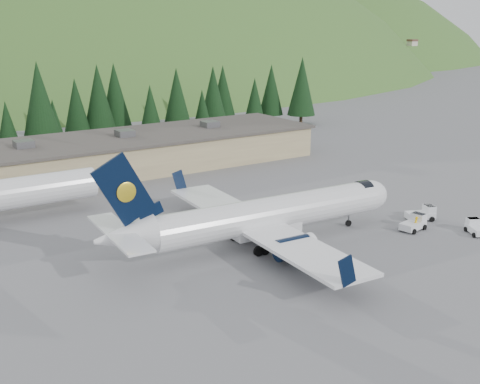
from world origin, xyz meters
name	(u,v)px	position (x,y,z in m)	size (l,w,h in m)	color
ground	(272,242)	(0.00, 0.00, 0.00)	(600.00, 600.00, 0.00)	slate
airliner	(264,216)	(-0.99, 0.06, 3.00)	(33.94, 31.83, 11.27)	white
baggage_tug_a	(414,223)	(15.48, -5.36, 0.76)	(3.38, 2.34, 1.69)	silver
baggage_tug_b	(423,213)	(18.88, -3.61, 0.76)	(3.55, 2.81, 1.70)	silver
baggage_tug_c	(476,227)	(20.06, -9.83, 0.68)	(2.63, 3.16, 1.51)	silver
terminal_building	(95,156)	(-5.01, 38.00, 2.62)	(71.00, 17.00, 6.10)	tan
ramp_worker	(416,224)	(15.27, -5.73, 0.81)	(0.59, 0.39, 1.62)	#FFC100
tree_line	(44,107)	(-5.80, 59.92, 7.47)	(114.96, 17.83, 14.40)	black
hills	(99,254)	(53.34, 207.38, -82.80)	(614.00, 330.00, 300.00)	#31591D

